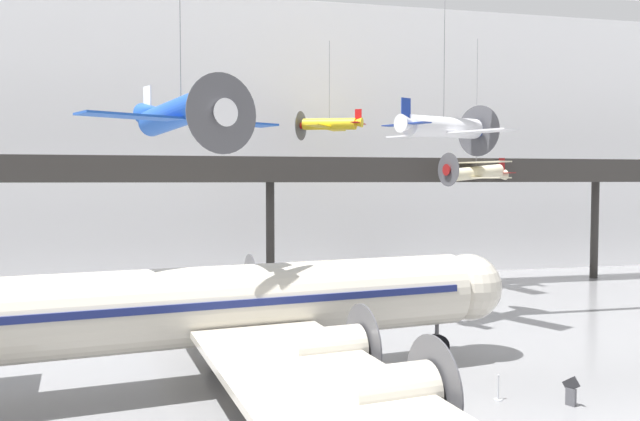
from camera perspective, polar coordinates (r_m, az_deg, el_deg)
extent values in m
cube|color=white|center=(58.89, -5.70, 6.40)|extent=(140.00, 3.00, 25.55)
cube|color=#2D2B28|center=(50.03, -4.44, 3.11)|extent=(110.00, 3.20, 0.90)
cube|color=#2D2B28|center=(48.52, -4.18, 4.30)|extent=(110.00, 0.12, 1.10)
cylinder|color=#2D2B28|center=(51.19, -4.57, -2.39)|extent=(0.70, 0.70, 8.90)
cylinder|color=#2D2B28|center=(63.02, 23.81, -1.64)|extent=(0.70, 0.70, 8.90)
cylinder|color=beige|center=(28.10, -8.53, -8.50)|extent=(23.35, 6.74, 3.47)
sphere|color=beige|center=(33.09, 13.38, -6.82)|extent=(3.40, 3.40, 3.40)
cube|color=navy|center=(28.03, -8.54, -7.81)|extent=(21.76, 6.58, 0.31)
cube|color=beige|center=(37.19, -10.35, -6.94)|extent=(7.43, 15.38, 0.28)
cube|color=beige|center=(20.03, -0.33, -15.48)|extent=(7.43, 15.38, 0.28)
cylinder|color=beige|center=(34.39, -6.68, -7.63)|extent=(2.90, 2.03, 1.67)
cylinder|color=#4C4C51|center=(34.78, -4.31, -7.50)|extent=(0.51, 3.14, 3.17)
cylinder|color=beige|center=(39.21, -8.50, -6.35)|extent=(2.90, 2.03, 1.67)
cylinder|color=#4C4C51|center=(39.54, -6.40, -6.25)|extent=(0.51, 3.14, 3.17)
cylinder|color=beige|center=(23.47, 0.58, -12.59)|extent=(2.90, 2.03, 1.67)
cylinder|color=#4C4C51|center=(24.03, 3.93, -12.22)|extent=(0.51, 3.14, 3.17)
cylinder|color=beige|center=(19.10, 6.35, -16.26)|extent=(2.90, 2.03, 1.67)
cylinder|color=#4C4C51|center=(19.78, 10.30, -15.61)|extent=(0.51, 3.14, 3.17)
cylinder|color=#4C4C51|center=(32.60, 10.64, -11.15)|extent=(0.20, 0.20, 1.21)
cylinder|color=black|center=(32.75, 10.63, -12.18)|extent=(1.34, 0.56, 1.30)
cylinder|color=#4C4C51|center=(31.33, -9.13, -11.71)|extent=(0.20, 0.20, 1.21)
cylinder|color=black|center=(31.48, -9.12, -12.79)|extent=(1.34, 0.56, 1.30)
cylinder|color=#4C4C51|center=(26.12, -6.54, -14.68)|extent=(0.20, 0.20, 1.21)
cylinder|color=black|center=(26.31, -6.54, -15.94)|extent=(1.34, 0.56, 1.30)
cylinder|color=silver|center=(39.66, 11.24, 7.47)|extent=(6.11, 3.86, 1.38)
cone|color=navy|center=(42.18, 14.08, 7.09)|extent=(1.42, 1.48, 1.15)
cylinder|color=#4C4C51|center=(42.35, 14.27, 7.07)|extent=(1.49, 3.00, 3.32)
cone|color=silver|center=(37.43, 8.25, 7.86)|extent=(1.98, 1.71, 1.11)
cube|color=silver|center=(39.92, 11.58, 6.89)|extent=(5.44, 9.03, 0.10)
cube|color=navy|center=(37.23, 7.86, 8.99)|extent=(0.70, 0.38, 1.53)
cube|color=navy|center=(37.15, 7.85, 7.82)|extent=(2.13, 3.31, 0.06)
cylinder|color=slate|center=(40.27, 11.30, 13.81)|extent=(0.04, 0.04, 7.64)
cylinder|color=#1E4CAD|center=(29.29, -12.59, 8.79)|extent=(4.12, 6.19, 1.90)
cone|color=white|center=(26.44, -9.19, 8.77)|extent=(1.51, 1.46, 1.16)
cylinder|color=#4C4C51|center=(26.24, -8.93, 8.76)|extent=(2.98, 1.61, 3.36)
cone|color=#1E4CAD|center=(32.01, -15.20, 8.78)|extent=(1.80, 2.08, 1.26)
cube|color=#1E4CAD|center=(28.92, -12.22, 8.10)|extent=(9.03, 5.77, 0.10)
cube|color=white|center=(32.41, -15.50, 9.55)|extent=(0.41, 0.70, 1.55)
cube|color=white|center=(32.32, -15.48, 8.19)|extent=(3.32, 2.25, 0.06)
cylinder|color=slate|center=(30.10, -12.69, 17.42)|extent=(0.04, 0.04, 7.80)
cylinder|color=yellow|center=(52.84, 0.86, 7.91)|extent=(4.41, 3.38, 1.07)
cone|color=red|center=(53.72, -1.60, 7.76)|extent=(1.12, 1.15, 0.86)
cylinder|color=#4C4C51|center=(53.78, -1.76, 7.75)|extent=(1.42, 2.10, 2.50)
cone|color=yellow|center=(52.12, 3.22, 8.03)|extent=(1.50, 1.38, 0.84)
cube|color=yellow|center=(52.92, 0.57, 7.59)|extent=(4.82, 6.46, 0.10)
cube|color=red|center=(52.09, 3.52, 8.61)|extent=(0.50, 0.36, 1.15)
cube|color=red|center=(52.03, 3.52, 7.98)|extent=(1.85, 2.39, 0.06)
cylinder|color=slate|center=(53.30, 0.87, 11.88)|extent=(0.04, 0.04, 6.45)
cylinder|color=beige|center=(52.52, 14.07, 3.37)|extent=(5.17, 2.19, 1.46)
cone|color=maroon|center=(50.86, 11.82, 3.66)|extent=(1.02, 1.10, 0.93)
cylinder|color=#4C4C51|center=(50.75, 11.66, 3.68)|extent=(0.67, 2.63, 2.69)
cone|color=beige|center=(54.12, 16.04, 3.10)|extent=(1.58, 1.19, 0.99)
cube|color=beige|center=(52.33, 13.83, 4.28)|extent=(2.95, 7.63, 0.10)
cube|color=beige|center=(52.32, 13.81, 2.92)|extent=(2.95, 7.63, 0.10)
cube|color=maroon|center=(54.34, 16.29, 3.97)|extent=(0.61, 0.20, 1.24)
cube|color=maroon|center=(54.33, 16.28, 3.32)|extent=(1.22, 2.76, 0.06)
cylinder|color=slate|center=(52.88, 14.15, 9.53)|extent=(0.04, 0.04, 10.32)
cylinder|color=#B2B5BA|center=(27.90, 15.97, -16.29)|extent=(0.36, 0.36, 0.04)
cylinder|color=#B2B5BA|center=(27.75, 15.99, -15.32)|extent=(0.07, 0.07, 0.95)
sphere|color=#B2B5BA|center=(27.59, 16.00, -14.31)|extent=(0.10, 0.10, 0.10)
cube|color=#4C4C51|center=(28.09, 21.96, -15.54)|extent=(0.33, 0.43, 0.70)
cube|color=#232326|center=(27.93, 21.98, -14.51)|extent=(0.40, 0.71, 0.73)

